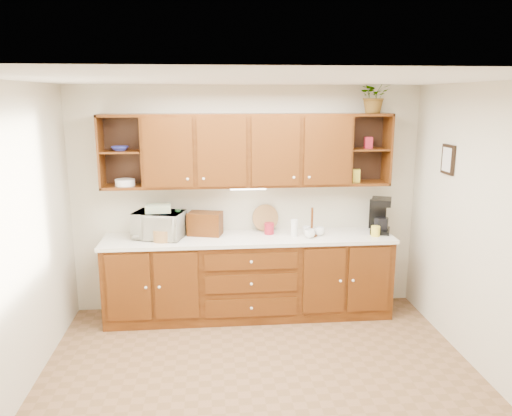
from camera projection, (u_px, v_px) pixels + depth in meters
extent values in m
plane|color=brown|center=(262.00, 384.00, 4.38)|extent=(4.00, 4.00, 0.00)
plane|color=white|center=(263.00, 79.00, 3.81)|extent=(4.00, 4.00, 0.00)
plane|color=beige|center=(247.00, 200.00, 5.80)|extent=(4.00, 0.00, 4.00)
plane|color=beige|center=(10.00, 249.00, 3.92)|extent=(0.00, 3.50, 3.50)
plane|color=beige|center=(494.00, 236.00, 4.28)|extent=(0.00, 3.50, 3.50)
cube|color=#381806|center=(249.00, 278.00, 5.69)|extent=(3.20, 0.60, 0.90)
cube|color=silver|center=(249.00, 238.00, 5.58)|extent=(3.24, 0.64, 0.04)
cube|color=#381806|center=(248.00, 150.00, 5.51)|extent=(2.30, 0.33, 0.80)
cube|color=black|center=(123.00, 150.00, 5.53)|extent=(0.45, 0.02, 0.80)
cube|color=black|center=(365.00, 148.00, 5.78)|extent=(0.45, 0.02, 0.80)
cube|color=#381806|center=(121.00, 152.00, 5.39)|extent=(0.43, 0.30, 0.02)
cube|color=#381806|center=(369.00, 149.00, 5.63)|extent=(0.43, 0.30, 0.02)
cube|color=#381806|center=(370.00, 115.00, 5.55)|extent=(0.45, 0.33, 0.03)
cube|color=white|center=(248.00, 189.00, 5.55)|extent=(0.40, 0.05, 0.02)
cube|color=black|center=(448.00, 159.00, 5.03)|extent=(0.03, 0.24, 0.30)
cylinder|color=#A27943|center=(163.00, 235.00, 5.40)|extent=(0.25, 0.25, 0.13)
imported|color=beige|center=(159.00, 225.00, 5.50)|extent=(0.61, 0.49, 0.29)
cube|color=#E0C569|center=(158.00, 208.00, 5.46)|extent=(0.28, 0.22, 0.08)
cylinder|color=black|center=(178.00, 223.00, 5.52)|extent=(0.07, 0.07, 0.31)
cylinder|color=#A27943|center=(265.00, 230.00, 5.83)|extent=(0.32, 0.14, 0.31)
cube|color=#381806|center=(205.00, 224.00, 5.63)|extent=(0.42, 0.32, 0.26)
cylinder|color=#381806|center=(312.00, 222.00, 5.57)|extent=(0.03, 0.03, 0.33)
cylinder|color=#381806|center=(312.00, 235.00, 5.61)|extent=(0.13, 0.13, 0.02)
imported|color=white|center=(319.00, 231.00, 5.61)|extent=(0.13, 0.13, 0.09)
imported|color=white|center=(306.00, 230.00, 5.67)|extent=(0.13, 0.13, 0.09)
imported|color=white|center=(310.00, 234.00, 5.52)|extent=(0.13, 0.13, 0.09)
cylinder|color=#A31729|center=(269.00, 228.00, 5.67)|extent=(0.12, 0.12, 0.13)
cylinder|color=white|center=(294.00, 228.00, 5.57)|extent=(0.08, 0.08, 0.19)
cylinder|color=yellow|center=(375.00, 231.00, 5.59)|extent=(0.12, 0.12, 0.11)
cube|color=black|center=(380.00, 231.00, 5.75)|extent=(0.30, 0.34, 0.04)
cube|color=black|center=(378.00, 214.00, 5.81)|extent=(0.20, 0.13, 0.34)
cube|color=black|center=(382.00, 202.00, 5.67)|extent=(0.30, 0.34, 0.07)
cylinder|color=black|center=(381.00, 224.00, 5.71)|extent=(0.21, 0.21, 0.15)
imported|color=navy|center=(120.00, 149.00, 5.37)|extent=(0.20, 0.20, 0.05)
cylinder|color=white|center=(125.00, 182.00, 5.44)|extent=(0.27, 0.27, 0.07)
cube|color=yellow|center=(356.00, 176.00, 5.67)|extent=(0.09, 0.08, 0.14)
cube|color=#A31729|center=(368.00, 143.00, 5.61)|extent=(0.09, 0.08, 0.13)
imported|color=#999999|center=(375.00, 96.00, 5.47)|extent=(0.37, 0.32, 0.38)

